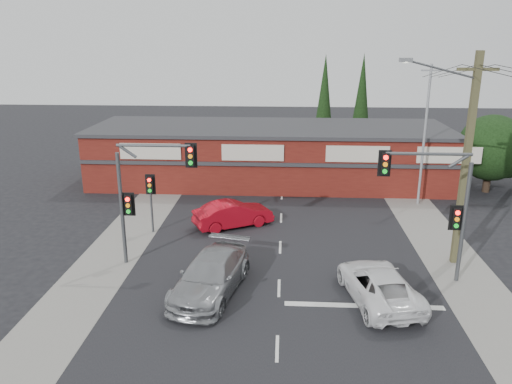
# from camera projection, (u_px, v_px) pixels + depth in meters

# --- Properties ---
(ground) EXTENTS (120.00, 120.00, 0.00)m
(ground) POSITION_uv_depth(u_px,v_px,m) (279.00, 286.00, 22.05)
(ground) COLOR black
(ground) RESTS_ON ground
(road_strip) EXTENTS (14.00, 70.00, 0.01)m
(road_strip) POSITION_uv_depth(u_px,v_px,m) (280.00, 242.00, 26.82)
(road_strip) COLOR black
(road_strip) RESTS_ON ground
(verge_left) EXTENTS (3.00, 70.00, 0.02)m
(verge_left) POSITION_uv_depth(u_px,v_px,m) (125.00, 238.00, 27.29)
(verge_left) COLOR gray
(verge_left) RESTS_ON ground
(verge_right) EXTENTS (3.00, 70.00, 0.02)m
(verge_right) POSITION_uv_depth(u_px,v_px,m) (441.00, 246.00, 26.34)
(verge_right) COLOR gray
(verge_right) RESTS_ON ground
(stop_line) EXTENTS (6.50, 0.35, 0.01)m
(stop_line) POSITION_uv_depth(u_px,v_px,m) (364.00, 306.00, 20.42)
(stop_line) COLOR silver
(stop_line) RESTS_ON ground
(white_suv) EXTENTS (3.37, 5.58, 1.45)m
(white_suv) POSITION_uv_depth(u_px,v_px,m) (379.00, 284.00, 20.69)
(white_suv) COLOR white
(white_suv) RESTS_ON ground
(silver_suv) EXTENTS (3.41, 6.04, 1.65)m
(silver_suv) POSITION_uv_depth(u_px,v_px,m) (211.00, 275.00, 21.27)
(silver_suv) COLOR #989A9D
(silver_suv) RESTS_ON ground
(red_sedan) EXTENTS (4.78, 3.59, 1.51)m
(red_sedan) POSITION_uv_depth(u_px,v_px,m) (233.00, 214.00, 28.83)
(red_sedan) COLOR #AF0A19
(red_sedan) RESTS_ON ground
(lane_dashes) EXTENTS (0.12, 50.60, 0.01)m
(lane_dashes) POSITION_uv_depth(u_px,v_px,m) (281.00, 231.00, 28.24)
(lane_dashes) COLOR silver
(lane_dashes) RESTS_ON ground
(shop_building) EXTENTS (27.30, 8.40, 4.22)m
(shop_building) POSITION_uv_depth(u_px,v_px,m) (269.00, 154.00, 37.67)
(shop_building) COLOR #521510
(shop_building) RESTS_ON ground
(tree_cluster) EXTENTS (5.90, 5.10, 5.50)m
(tree_cluster) POSITION_uv_depth(u_px,v_px,m) (491.00, 151.00, 35.09)
(tree_cluster) COLOR #2D2116
(tree_cluster) RESTS_ON ground
(conifer_near) EXTENTS (1.80, 1.80, 9.25)m
(conifer_near) POSITION_uv_depth(u_px,v_px,m) (324.00, 98.00, 43.11)
(conifer_near) COLOR #2D2116
(conifer_near) RESTS_ON ground
(conifer_far) EXTENTS (1.80, 1.80, 9.25)m
(conifer_far) POSITION_uv_depth(u_px,v_px,m) (362.00, 96.00, 44.82)
(conifer_far) COLOR #2D2116
(conifer_far) RESTS_ON ground
(traffic_mast_left) EXTENTS (3.77, 0.27, 5.97)m
(traffic_mast_left) POSITION_uv_depth(u_px,v_px,m) (143.00, 186.00, 23.15)
(traffic_mast_left) COLOR #47494C
(traffic_mast_left) RESTS_ON ground
(traffic_mast_right) EXTENTS (3.96, 0.27, 5.97)m
(traffic_mast_right) POSITION_uv_depth(u_px,v_px,m) (440.00, 197.00, 21.45)
(traffic_mast_right) COLOR #47494C
(traffic_mast_right) RESTS_ON ground
(pedestal_signal) EXTENTS (0.55, 0.27, 3.38)m
(pedestal_signal) POSITION_uv_depth(u_px,v_px,m) (151.00, 192.00, 27.46)
(pedestal_signal) COLOR #47494C
(pedestal_signal) RESTS_ON ground
(utility_pole) EXTENTS (4.38, 0.59, 10.00)m
(utility_pole) POSITION_uv_depth(u_px,v_px,m) (464.00, 155.00, 22.83)
(utility_pole) COLOR brown
(utility_pole) RESTS_ON ground
(steel_pole) EXTENTS (1.20, 0.16, 9.00)m
(steel_pole) POSITION_uv_depth(u_px,v_px,m) (425.00, 133.00, 31.59)
(steel_pole) COLOR gray
(steel_pole) RESTS_ON ground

